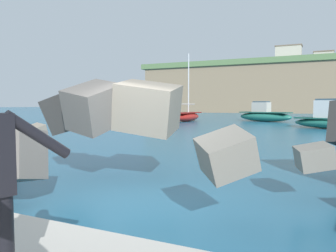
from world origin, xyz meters
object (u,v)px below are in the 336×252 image
boat_mid_right (187,116)px  mooring_buoy_inner (146,117)px  station_building_central (288,57)px  mooring_buoy_middle (149,116)px  boat_near_left (264,115)px  boat_mid_centre (333,120)px  station_building_east (323,59)px

boat_mid_right → mooring_buoy_inner: boat_mid_right is taller
mooring_buoy_inner → station_building_central: (11.83, 60.65, 14.67)m
mooring_buoy_middle → station_building_central: (12.75, 58.12, 14.67)m
boat_near_left → mooring_buoy_inner: 14.64m
boat_mid_right → station_building_central: size_ratio=1.04×
boat_near_left → station_building_central: (-2.80, 61.02, 14.18)m
boat_mid_centre → boat_mid_right: 15.06m
boat_mid_centre → mooring_buoy_inner: boat_mid_centre is taller
boat_near_left → mooring_buoy_middle: bearing=169.5°
mooring_buoy_inner → mooring_buoy_middle: bearing=110.1°
mooring_buoy_inner → station_building_east: (20.59, 59.83, 13.52)m
boat_mid_centre → station_building_east: (-0.27, 69.16, 13.06)m
mooring_buoy_inner → boat_near_left: bearing=-1.4°
boat_mid_right → station_building_east: bearing=77.9°
station_building_central → mooring_buoy_middle: bearing=-102.4°
mooring_buoy_middle → station_building_east: size_ratio=0.09×
station_building_east → mooring_buoy_inner: bearing=-109.0°
boat_mid_right → station_building_central: 65.91m
station_building_central → station_building_east: station_building_central is taller
mooring_buoy_middle → station_building_east: bearing=69.4°
station_building_central → station_building_east: 8.88m
boat_mid_centre → station_building_east: 70.38m
boat_near_left → station_building_east: bearing=84.3°
boat_mid_centre → mooring_buoy_inner: (-20.87, 9.33, -0.46)m
boat_near_left → station_building_central: 62.71m
boat_mid_centre → mooring_buoy_middle: size_ratio=14.03×
boat_near_left → station_building_east: 61.88m
station_building_east → boat_mid_right: bearing=-102.1°
boat_mid_right → station_building_central: (4.85, 64.16, 14.33)m
boat_mid_right → mooring_buoy_inner: size_ratio=16.57×
mooring_buoy_inner → boat_mid_centre: bearing=-24.1°
boat_near_left → mooring_buoy_inner: boat_near_left is taller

